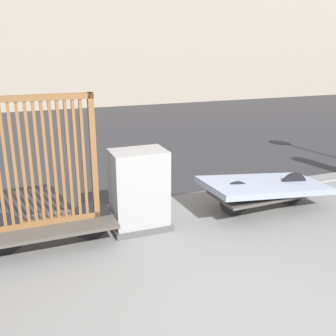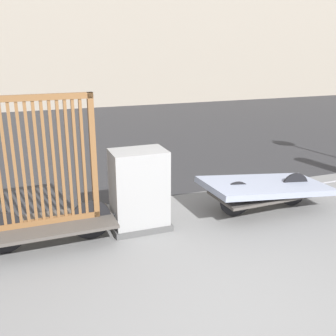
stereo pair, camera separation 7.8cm
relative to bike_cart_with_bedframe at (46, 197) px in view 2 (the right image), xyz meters
The scene contains 5 objects.
ground_plane 2.64m from the bike_cart_with_bedframe, 51.61° to the right, with size 60.00×60.00×0.00m, color slate.
road_strip 6.57m from the bike_cart_with_bedframe, 75.91° to the left, with size 56.00×10.51×0.01m.
bike_cart_with_bedframe is the anchor object (origin of this frame).
bike_cart_with_mattress 3.20m from the bike_cart_with_bedframe, ahead, with size 2.53×1.00×0.54m.
utility_cabinet 1.22m from the bike_cart_with_bedframe, ahead, with size 0.79×0.57×1.11m.
Camera 2 is at (-1.76, -2.71, 2.41)m, focal length 42.00 mm.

